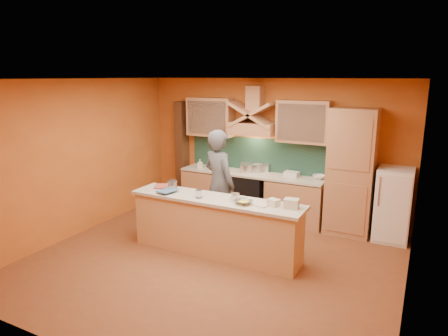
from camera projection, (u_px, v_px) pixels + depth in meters
The scene contains 36 objects.
floor at pixel (212, 261), 6.26m from camera, with size 5.50×5.00×0.01m, color brown.
ceiling at pixel (211, 79), 5.63m from camera, with size 5.50×5.00×0.01m, color white.
wall_back at pixel (271, 149), 8.11m from camera, with size 5.50×0.02×2.80m, color #BE6225.
wall_front at pixel (85, 232), 3.78m from camera, with size 5.50×0.02×2.80m, color #BE6225.
wall_left at pixel (78, 158), 7.16m from camera, with size 0.02×5.00×2.80m, color #BE6225.
wall_right at pixel (415, 201), 4.72m from camera, with size 0.02×5.00×2.80m, color #BE6225.
base_cabinet_left at pixel (210, 190), 8.63m from camera, with size 1.10×0.60×0.86m, color tan.
base_cabinet_right at pixel (295, 203), 7.78m from camera, with size 1.10×0.60×0.86m, color tan.
counter_top at pixel (251, 174), 8.10m from camera, with size 3.00×0.62×0.04m, color beige.
stove at pixel (251, 195), 8.20m from camera, with size 0.60×0.58×0.90m, color black.
backsplash at pixel (257, 155), 8.27m from camera, with size 3.00×0.03×0.70m, color #1B3B31.
range_hood at pixel (253, 129), 7.93m from camera, with size 0.92×0.50×0.24m, color tan.
hood_chimney at pixel (255, 99), 7.89m from camera, with size 0.30×0.30×0.50m, color tan.
upper_cabinet_left at pixel (211, 117), 8.40m from camera, with size 1.00×0.35×0.80m, color tan.
upper_cabinet_right at pixel (303, 122), 7.51m from camera, with size 1.00×0.35×0.80m, color tan.
pantry_column at pixel (351, 172), 7.18m from camera, with size 0.80×0.60×2.30m, color tan.
fridge at pixel (393, 205), 6.96m from camera, with size 0.58×0.60×1.30m, color white.
trim_column_left at pixel (182, 153), 8.95m from camera, with size 0.20×0.30×2.30m, color #472816.
island_body at pixel (216, 228), 6.47m from camera, with size 2.80×0.55×0.88m, color tan.
island_top at pixel (215, 200), 6.36m from camera, with size 2.90×0.62×0.05m, color beige.
person at pixel (219, 184), 7.06m from camera, with size 0.71×0.47×1.95m, color #4C4C51.
pot_large at pixel (247, 169), 8.14m from camera, with size 0.25×0.25×0.18m, color silver.
pot_small at pixel (256, 169), 8.15m from camera, with size 0.22×0.22×0.15m, color silver.
soap_bottle_a at pixel (200, 164), 8.48m from camera, with size 0.09×0.09×0.19m, color white.
soap_bottle_b at pixel (224, 164), 8.34m from camera, with size 0.10×0.10×0.26m, color #314D89.
bowl_back at pixel (319, 177), 7.62m from camera, with size 0.24×0.24×0.08m, color silver.
dish_rack at pixel (292, 174), 7.80m from camera, with size 0.27×0.21×0.10m, color silver.
book_lower at pixel (155, 186), 6.97m from camera, with size 0.22×0.29×0.03m, color #A7433B.
book_upper at pixel (163, 190), 6.70m from camera, with size 0.24×0.33×0.02m, color #40648D.
jar_large at pixel (172, 185), 6.78m from camera, with size 0.16×0.16×0.16m, color silver.
jar_small at pixel (199, 194), 6.35m from camera, with size 0.11×0.11×0.13m, color white.
kitchen_scale at pixel (235, 198), 6.19m from camera, with size 0.13×0.13×0.11m, color white.
mixing_bowl at pixel (243, 202), 6.05m from camera, with size 0.26×0.26×0.06m, color silver.
cloth at pixel (260, 205), 6.00m from camera, with size 0.25×0.19×0.02m, color beige.
grocery_bag_a at pixel (291, 203), 5.86m from camera, with size 0.21×0.17×0.14m, color beige.
grocery_bag_b at pixel (274, 202), 5.96m from camera, with size 0.17×0.13×0.10m, color beige.
Camera 1 is at (2.79, -5.05, 2.84)m, focal length 32.00 mm.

